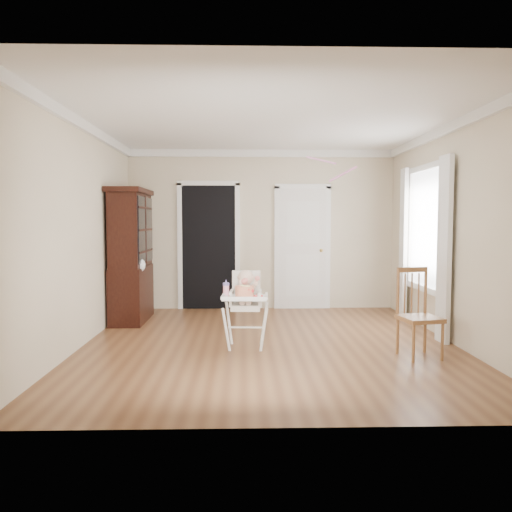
{
  "coord_description": "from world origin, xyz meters",
  "views": [
    {
      "loc": [
        -0.32,
        -6.01,
        1.5
      ],
      "look_at": [
        -0.17,
        -0.28,
        1.1
      ],
      "focal_mm": 35.0,
      "sensor_mm": 36.0,
      "label": 1
    }
  ],
  "objects_px": {
    "cake": "(245,291)",
    "sippy_cup": "(226,289)",
    "china_cabinet": "(131,255)",
    "high_chair": "(246,300)",
    "dining_chair": "(418,316)"
  },
  "relations": [
    {
      "from": "high_chair",
      "to": "china_cabinet",
      "type": "bearing_deg",
      "value": 139.05
    },
    {
      "from": "sippy_cup",
      "to": "high_chair",
      "type": "bearing_deg",
      "value": 20.66
    },
    {
      "from": "sippy_cup",
      "to": "china_cabinet",
      "type": "xyz_separation_m",
      "value": [
        -1.47,
        1.73,
        0.27
      ]
    },
    {
      "from": "sippy_cup",
      "to": "dining_chair",
      "type": "height_order",
      "value": "dining_chair"
    },
    {
      "from": "sippy_cup",
      "to": "china_cabinet",
      "type": "relative_size",
      "value": 0.09
    },
    {
      "from": "cake",
      "to": "sippy_cup",
      "type": "xyz_separation_m",
      "value": [
        -0.21,
        0.15,
        0.01
      ]
    },
    {
      "from": "sippy_cup",
      "to": "dining_chair",
      "type": "bearing_deg",
      "value": -9.49
    },
    {
      "from": "sippy_cup",
      "to": "china_cabinet",
      "type": "height_order",
      "value": "china_cabinet"
    },
    {
      "from": "high_chair",
      "to": "sippy_cup",
      "type": "relative_size",
      "value": 5.05
    },
    {
      "from": "china_cabinet",
      "to": "high_chair",
      "type": "bearing_deg",
      "value": -44.02
    },
    {
      "from": "cake",
      "to": "china_cabinet",
      "type": "relative_size",
      "value": 0.14
    },
    {
      "from": "high_chair",
      "to": "dining_chair",
      "type": "xyz_separation_m",
      "value": [
        1.9,
        -0.44,
        -0.11
      ]
    },
    {
      "from": "high_chair",
      "to": "china_cabinet",
      "type": "relative_size",
      "value": 0.47
    },
    {
      "from": "high_chair",
      "to": "sippy_cup",
      "type": "bearing_deg",
      "value": -156.27
    },
    {
      "from": "high_chair",
      "to": "dining_chair",
      "type": "distance_m",
      "value": 1.96
    }
  ]
}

